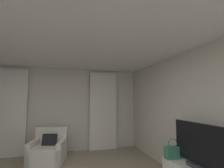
% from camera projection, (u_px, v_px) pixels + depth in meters
% --- Properties ---
extents(wall_window, '(5.12, 0.06, 2.60)m').
position_uv_depth(wall_window, '(60.00, 109.00, 5.30)').
color(wall_window, beige).
rests_on(wall_window, ground).
extents(wall_right, '(0.06, 6.12, 2.60)m').
position_uv_depth(wall_right, '(200.00, 116.00, 3.10)').
color(wall_right, beige).
rests_on(wall_right, ground).
extents(ceiling, '(5.12, 6.12, 0.06)m').
position_uv_depth(ceiling, '(58.00, 31.00, 2.53)').
color(ceiling, white).
rests_on(ceiling, wall_left).
extents(curtain_left_panel, '(0.90, 0.06, 2.50)m').
position_uv_depth(curtain_left_panel, '(9.00, 112.00, 4.80)').
color(curtain_left_panel, silver).
rests_on(curtain_left_panel, ground).
extents(curtain_right_panel, '(0.90, 0.06, 2.50)m').
position_uv_depth(curtain_right_panel, '(103.00, 110.00, 5.55)').
color(curtain_right_panel, silver).
rests_on(curtain_right_panel, ground).
extents(armchair, '(0.98, 0.93, 0.85)m').
position_uv_depth(armchair, '(48.00, 151.00, 4.35)').
color(armchair, silver).
rests_on(armchair, ground).
extents(tv_flatscreen, '(0.20, 1.04, 0.72)m').
position_uv_depth(tv_flatscreen, '(198.00, 146.00, 2.73)').
color(tv_flatscreen, '#333338').
rests_on(tv_flatscreen, tv_console).
extents(handbag_primary, '(0.30, 0.14, 0.37)m').
position_uv_depth(handbag_primary, '(173.00, 152.00, 3.16)').
color(handbag_primary, '#387F5B').
rests_on(handbag_primary, tv_console).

